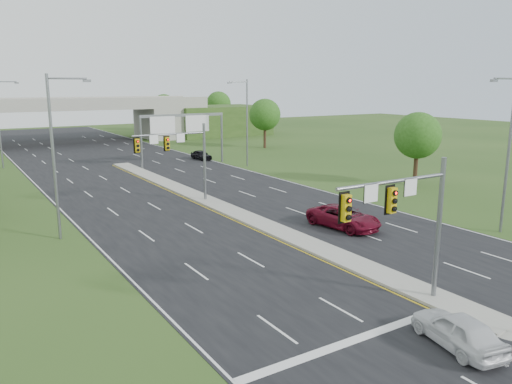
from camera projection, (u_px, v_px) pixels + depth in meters
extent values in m
plane|color=#2A4619|center=(433.00, 299.00, 24.48)|extent=(240.00, 240.00, 0.00)
cube|color=black|center=(164.00, 183.00, 53.46)|extent=(24.00, 160.00, 0.02)
cube|color=gray|center=(216.00, 204.00, 43.51)|extent=(2.00, 54.00, 0.16)
cone|color=gray|center=(511.00, 330.00, 21.15)|extent=(2.00, 2.00, 0.16)
cube|color=gold|center=(204.00, 207.00, 42.92)|extent=(0.12, 54.00, 0.01)
cube|color=gold|center=(227.00, 203.00, 44.12)|extent=(0.12, 54.00, 0.01)
cube|color=silver|center=(47.00, 195.00, 47.32)|extent=(0.12, 160.00, 0.01)
cube|color=silver|center=(257.00, 173.00, 59.59)|extent=(0.12, 160.00, 0.01)
cube|color=silver|center=(348.00, 342.00, 20.27)|extent=(10.50, 0.50, 0.01)
cylinder|color=slate|center=(438.00, 230.00, 23.75)|extent=(0.24, 0.24, 7.00)
cylinder|color=slate|center=(394.00, 181.00, 21.49)|extent=(6.50, 0.16, 0.16)
cube|color=#C5A10C|center=(392.00, 200.00, 21.27)|extent=(0.35, 0.25, 1.10)
cube|color=#C5A10C|center=(346.00, 208.00, 19.92)|extent=(0.35, 0.25, 1.10)
cube|color=black|center=(389.00, 200.00, 21.39)|extent=(0.55, 0.04, 1.30)
cube|color=black|center=(344.00, 207.00, 20.04)|extent=(0.55, 0.04, 1.30)
sphere|color=#FF0C05|center=(395.00, 193.00, 21.09)|extent=(0.20, 0.20, 0.20)
sphere|color=#FF0C05|center=(349.00, 200.00, 19.74)|extent=(0.20, 0.20, 0.20)
cube|color=white|center=(371.00, 193.00, 20.74)|extent=(0.75, 0.04, 0.75)
cube|color=white|center=(411.00, 187.00, 21.99)|extent=(0.75, 0.04, 0.75)
cylinder|color=slate|center=(205.00, 163.00, 44.45)|extent=(0.24, 0.24, 7.00)
cylinder|color=slate|center=(169.00, 134.00, 42.19)|extent=(6.50, 0.16, 0.16)
cube|color=#C5A10C|center=(167.00, 144.00, 41.97)|extent=(0.35, 0.25, 1.10)
cube|color=#C5A10C|center=(137.00, 146.00, 40.62)|extent=(0.35, 0.25, 1.10)
cube|color=black|center=(167.00, 143.00, 42.09)|extent=(0.55, 0.04, 1.30)
cube|color=black|center=(137.00, 145.00, 40.74)|extent=(0.55, 0.04, 1.30)
sphere|color=#FF0C05|center=(168.00, 140.00, 41.79)|extent=(0.20, 0.20, 0.20)
sphere|color=#FF0C05|center=(138.00, 141.00, 40.44)|extent=(0.20, 0.20, 0.20)
cube|color=white|center=(154.00, 139.00, 41.44)|extent=(0.75, 0.04, 0.75)
cube|color=white|center=(181.00, 138.00, 42.69)|extent=(0.75, 0.04, 0.75)
cylinder|color=slate|center=(141.00, 143.00, 61.68)|extent=(0.28, 0.28, 6.60)
cylinder|color=slate|center=(222.00, 138.00, 67.55)|extent=(0.28, 0.28, 6.60)
cube|color=slate|center=(183.00, 115.00, 63.94)|extent=(11.50, 0.35, 0.35)
cube|color=#0D5C1F|center=(163.00, 125.00, 62.53)|extent=(3.20, 0.08, 2.00)
cube|color=#0D5C1F|center=(197.00, 123.00, 65.02)|extent=(3.20, 0.08, 2.00)
cube|color=silver|center=(163.00, 125.00, 62.49)|extent=(3.30, 0.03, 2.10)
cube|color=silver|center=(197.00, 123.00, 64.98)|extent=(3.30, 0.03, 2.10)
cube|color=gray|center=(158.00, 123.00, 98.94)|extent=(6.00, 12.00, 6.00)
cube|color=#2A4619|center=(216.00, 120.00, 105.70)|extent=(20.00, 14.00, 6.00)
cube|color=gray|center=(67.00, 106.00, 89.34)|extent=(50.00, 12.00, 1.20)
cube|color=gray|center=(74.00, 101.00, 84.32)|extent=(50.00, 0.40, 0.90)
cube|color=gray|center=(60.00, 99.00, 93.92)|extent=(50.00, 0.40, 0.90)
cylinder|color=slate|center=(54.00, 159.00, 32.87)|extent=(0.20, 0.20, 11.00)
cylinder|color=slate|center=(67.00, 78.00, 32.43)|extent=(2.50, 0.12, 0.12)
cube|color=slate|center=(87.00, 81.00, 33.11)|extent=(0.50, 0.25, 0.18)
cylinder|color=slate|center=(5.00, 82.00, 61.41)|extent=(2.50, 0.12, 0.12)
cube|color=slate|center=(17.00, 83.00, 62.09)|extent=(0.50, 0.25, 0.18)
cylinder|color=slate|center=(508.00, 156.00, 34.49)|extent=(0.20, 0.20, 11.00)
cylinder|color=slate|center=(506.00, 78.00, 32.75)|extent=(2.50, 0.12, 0.12)
cube|color=slate|center=(494.00, 81.00, 32.13)|extent=(0.50, 0.25, 0.18)
cylinder|color=slate|center=(247.00, 123.00, 63.47)|extent=(0.20, 0.20, 11.00)
cylinder|color=slate|center=(238.00, 82.00, 61.73)|extent=(2.50, 0.12, 0.12)
cube|color=slate|center=(229.00, 83.00, 61.11)|extent=(0.50, 0.25, 0.18)
cylinder|color=#382316|center=(416.00, 166.00, 52.06)|extent=(0.44, 0.44, 4.00)
sphere|color=#224B14|center=(418.00, 135.00, 51.39)|extent=(4.80, 4.80, 4.80)
cylinder|color=#382316|center=(265.00, 135.00, 83.10)|extent=(0.44, 0.44, 4.25)
sphere|color=#224B14|center=(265.00, 115.00, 82.39)|extent=(5.20, 5.20, 5.20)
cylinder|color=#382316|center=(165.00, 122.00, 114.35)|extent=(0.44, 0.44, 4.25)
sphere|color=#224B14|center=(164.00, 107.00, 113.64)|extent=(5.60, 5.60, 5.60)
cylinder|color=#382316|center=(219.00, 119.00, 121.61)|extent=(0.44, 0.44, 4.50)
sphere|color=#224B14|center=(218.00, 104.00, 120.85)|extent=(6.00, 6.00, 6.00)
imported|color=silver|center=(458.00, 330.00, 19.81)|extent=(2.50, 4.46, 1.43)
imported|color=#5D091B|center=(344.00, 217.00, 36.46)|extent=(3.37, 6.04, 1.60)
imported|color=black|center=(201.00, 155.00, 70.13)|extent=(1.88, 4.01, 1.33)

